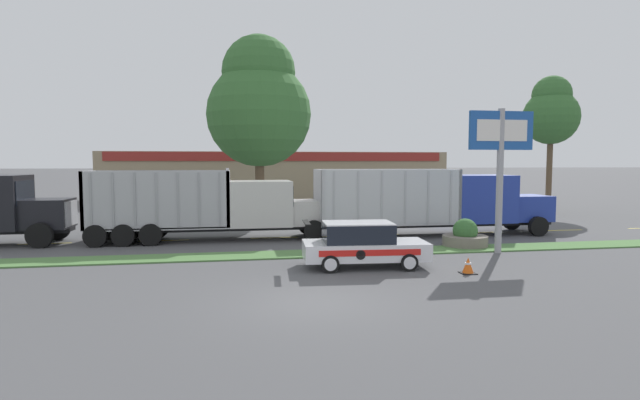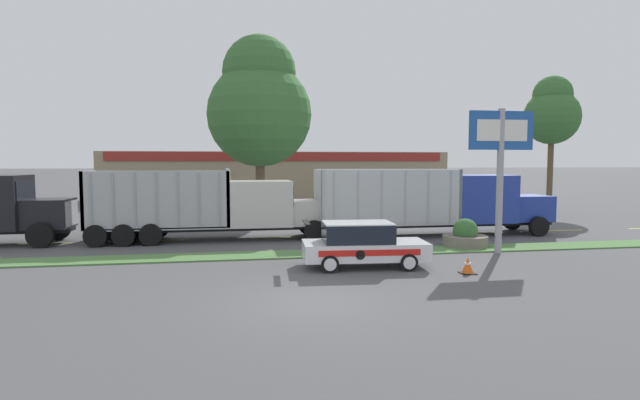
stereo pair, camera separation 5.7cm
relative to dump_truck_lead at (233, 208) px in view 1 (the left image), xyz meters
name	(u,v)px [view 1 (the left image)]	position (x,y,z in m)	size (l,w,h in m)	color
ground_plane	(313,302)	(2.19, -11.54, -1.55)	(600.00, 600.00, 0.00)	#515154
grass_verge	(287,254)	(2.19, -4.56, -1.52)	(120.00, 1.70, 0.06)	#517F42
centre_line_2	(45,243)	(-8.74, 0.29, -1.55)	(2.40, 0.14, 0.01)	yellow
centre_line_3	(164,240)	(-3.34, 0.29, -1.55)	(2.40, 0.14, 0.01)	yellow
centre_line_4	(274,238)	(2.06, 0.29, -1.55)	(2.40, 0.14, 0.01)	yellow
centre_line_5	(377,235)	(7.46, 0.29, -1.55)	(2.40, 0.14, 0.01)	yellow
centre_line_6	(473,232)	(12.86, 0.29, -1.55)	(2.40, 0.14, 0.01)	yellow
centre_line_7	(563,230)	(18.26, 0.29, -1.55)	(2.40, 0.14, 0.01)	yellow
dump_truck_lead	(233,208)	(0.00, 0.00, 0.00)	(11.69, 2.70, 3.55)	black
dump_truck_mid	(457,204)	(11.63, -0.25, 0.10)	(12.56, 2.83, 3.46)	black
rally_car	(363,244)	(4.68, -7.31, -0.71)	(4.61, 2.20, 1.68)	white
store_sign_post	(501,150)	(11.04, -5.53, 2.77)	(2.80, 0.28, 6.03)	#9E9EA3
stone_planter	(465,237)	(10.36, -3.87, -1.11)	(2.01, 2.01, 1.29)	slate
traffic_cone	(468,266)	(7.98, -8.99, -1.28)	(0.50, 0.50, 0.56)	black
store_building_backdrop	(275,176)	(4.24, 26.64, 0.84)	(32.15, 12.10, 4.77)	#9E896B
tree_behind_left	(551,112)	(23.37, 9.15, 5.97)	(4.04, 4.04, 10.19)	brown
tree_behind_right	(259,104)	(1.79, 8.93, 6.12)	(6.94, 6.94, 12.19)	brown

